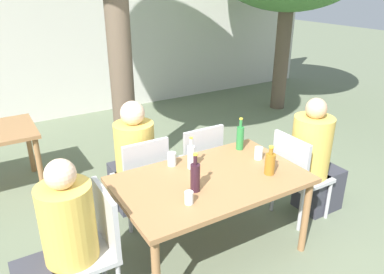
{
  "coord_description": "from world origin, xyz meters",
  "views": [
    {
      "loc": [
        -1.49,
        -2.2,
        2.23
      ],
      "look_at": [
        0.0,
        0.3,
        0.98
      ],
      "focal_mm": 35.0,
      "sensor_mm": 36.0,
      "label": 1
    }
  ],
  "objects_px": {
    "patio_chair_2": "(142,176)",
    "water_bottle_0": "(191,156)",
    "person_seated_1": "(314,162)",
    "patio_chair_0": "(93,242)",
    "dining_table_front": "(211,186)",
    "patio_chair_1": "(297,172)",
    "person_seated_0": "(59,250)",
    "patio_chair_3": "(197,161)",
    "amber_bottle_3": "(270,163)",
    "drinking_glass_1": "(189,198)",
    "drinking_glass_2": "(172,159)",
    "person_seated_2": "(133,163)",
    "green_bottle_1": "(240,137)",
    "drinking_glass_0": "(259,153)",
    "wine_bottle_2": "(195,177)"
  },
  "relations": [
    {
      "from": "amber_bottle_3",
      "to": "green_bottle_1",
      "type": "bearing_deg",
      "value": 80.38
    },
    {
      "from": "patio_chair_0",
      "to": "green_bottle_1",
      "type": "distance_m",
      "value": 1.61
    },
    {
      "from": "person_seated_0",
      "to": "drinking_glass_0",
      "type": "bearing_deg",
      "value": 92.32
    },
    {
      "from": "water_bottle_0",
      "to": "drinking_glass_1",
      "type": "xyz_separation_m",
      "value": [
        -0.29,
        -0.46,
        -0.06
      ]
    },
    {
      "from": "person_seated_0",
      "to": "drinking_glass_0",
      "type": "height_order",
      "value": "person_seated_0"
    },
    {
      "from": "person_seated_1",
      "to": "person_seated_2",
      "type": "bearing_deg",
      "value": 58.68
    },
    {
      "from": "wine_bottle_2",
      "to": "drinking_glass_2",
      "type": "height_order",
      "value": "wine_bottle_2"
    },
    {
      "from": "water_bottle_0",
      "to": "drinking_glass_1",
      "type": "relative_size",
      "value": 3.01
    },
    {
      "from": "patio_chair_0",
      "to": "patio_chair_2",
      "type": "relative_size",
      "value": 1.0
    },
    {
      "from": "patio_chair_2",
      "to": "patio_chair_3",
      "type": "distance_m",
      "value": 0.61
    },
    {
      "from": "green_bottle_1",
      "to": "drinking_glass_1",
      "type": "height_order",
      "value": "green_bottle_1"
    },
    {
      "from": "person_seated_0",
      "to": "amber_bottle_3",
      "type": "bearing_deg",
      "value": 83.61
    },
    {
      "from": "drinking_glass_1",
      "to": "drinking_glass_2",
      "type": "xyz_separation_m",
      "value": [
        0.17,
        0.59,
        0.01
      ]
    },
    {
      "from": "water_bottle_0",
      "to": "green_bottle_1",
      "type": "bearing_deg",
      "value": 9.06
    },
    {
      "from": "drinking_glass_0",
      "to": "drinking_glass_2",
      "type": "height_order",
      "value": "drinking_glass_2"
    },
    {
      "from": "person_seated_0",
      "to": "water_bottle_0",
      "type": "bearing_deg",
      "value": 101.03
    },
    {
      "from": "patio_chair_3",
      "to": "drinking_glass_2",
      "type": "height_order",
      "value": "patio_chair_3"
    },
    {
      "from": "dining_table_front",
      "to": "water_bottle_0",
      "type": "height_order",
      "value": "water_bottle_0"
    },
    {
      "from": "patio_chair_0",
      "to": "person_seated_0",
      "type": "relative_size",
      "value": 0.75
    },
    {
      "from": "person_seated_2",
      "to": "patio_chair_2",
      "type": "bearing_deg",
      "value": 90.0
    },
    {
      "from": "amber_bottle_3",
      "to": "person_seated_2",
      "type": "bearing_deg",
      "value": 124.07
    },
    {
      "from": "person_seated_1",
      "to": "wine_bottle_2",
      "type": "distance_m",
      "value": 1.47
    },
    {
      "from": "patio_chair_3",
      "to": "patio_chair_1",
      "type": "bearing_deg",
      "value": 134.55
    },
    {
      "from": "water_bottle_0",
      "to": "green_bottle_1",
      "type": "relative_size",
      "value": 0.92
    },
    {
      "from": "amber_bottle_3",
      "to": "drinking_glass_1",
      "type": "bearing_deg",
      "value": -177.15
    },
    {
      "from": "patio_chair_1",
      "to": "person_seated_2",
      "type": "relative_size",
      "value": 0.75
    },
    {
      "from": "person_seated_0",
      "to": "green_bottle_1",
      "type": "height_order",
      "value": "person_seated_0"
    },
    {
      "from": "patio_chair_1",
      "to": "person_seated_0",
      "type": "height_order",
      "value": "person_seated_0"
    },
    {
      "from": "green_bottle_1",
      "to": "drinking_glass_2",
      "type": "xyz_separation_m",
      "value": [
        -0.7,
        0.04,
        -0.06
      ]
    },
    {
      "from": "patio_chair_3",
      "to": "person_seated_0",
      "type": "bearing_deg",
      "value": 24.59
    },
    {
      "from": "person_seated_2",
      "to": "water_bottle_0",
      "type": "bearing_deg",
      "value": 109.94
    },
    {
      "from": "dining_table_front",
      "to": "drinking_glass_2",
      "type": "relative_size",
      "value": 12.91
    },
    {
      "from": "dining_table_front",
      "to": "patio_chair_3",
      "type": "bearing_deg",
      "value": 66.46
    },
    {
      "from": "patio_chair_3",
      "to": "patio_chair_2",
      "type": "bearing_deg",
      "value": 0.0
    },
    {
      "from": "patio_chair_2",
      "to": "drinking_glass_0",
      "type": "distance_m",
      "value": 1.1
    },
    {
      "from": "person_seated_0",
      "to": "drinking_glass_2",
      "type": "distance_m",
      "value": 1.15
    },
    {
      "from": "amber_bottle_3",
      "to": "drinking_glass_1",
      "type": "distance_m",
      "value": 0.79
    },
    {
      "from": "dining_table_front",
      "to": "patio_chair_1",
      "type": "xyz_separation_m",
      "value": [
        1.0,
        0.0,
        -0.15
      ]
    },
    {
      "from": "person_seated_1",
      "to": "person_seated_0",
      "type": "bearing_deg",
      "value": 90.0
    },
    {
      "from": "dining_table_front",
      "to": "person_seated_0",
      "type": "bearing_deg",
      "value": -180.0
    },
    {
      "from": "green_bottle_1",
      "to": "drinking_glass_1",
      "type": "bearing_deg",
      "value": -147.92
    },
    {
      "from": "patio_chair_1",
      "to": "patio_chair_2",
      "type": "distance_m",
      "value": 1.48
    },
    {
      "from": "patio_chair_2",
      "to": "water_bottle_0",
      "type": "height_order",
      "value": "water_bottle_0"
    },
    {
      "from": "patio_chair_3",
      "to": "water_bottle_0",
      "type": "distance_m",
      "value": 0.68
    },
    {
      "from": "water_bottle_0",
      "to": "drinking_glass_2",
      "type": "xyz_separation_m",
      "value": [
        -0.12,
        0.13,
        -0.05
      ]
    },
    {
      "from": "patio_chair_2",
      "to": "person_seated_1",
      "type": "height_order",
      "value": "person_seated_1"
    },
    {
      "from": "drinking_glass_2",
      "to": "patio_chair_0",
      "type": "bearing_deg",
      "value": -156.55
    },
    {
      "from": "person_seated_0",
      "to": "wine_bottle_2",
      "type": "distance_m",
      "value": 1.07
    },
    {
      "from": "dining_table_front",
      "to": "drinking_glass_0",
      "type": "xyz_separation_m",
      "value": [
        0.55,
        0.07,
        0.13
      ]
    },
    {
      "from": "person_seated_1",
      "to": "patio_chair_0",
      "type": "bearing_deg",
      "value": 90.0
    }
  ]
}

